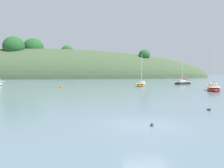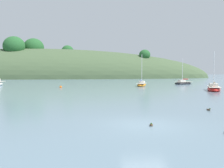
# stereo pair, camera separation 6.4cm
# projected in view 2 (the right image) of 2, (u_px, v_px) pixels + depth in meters

# --- Properties ---
(ground_plane) EXTENTS (400.00, 400.00, 0.00)m
(ground_plane) POSITION_uv_depth(u_px,v_px,m) (145.00, 125.00, 13.47)
(ground_plane) COLOR slate
(far_shoreline_hill) EXTENTS (150.00, 36.00, 29.05)m
(far_shoreline_hill) POSITION_uv_depth(u_px,v_px,m) (38.00, 78.00, 103.56)
(far_shoreline_hill) COLOR #425638
(far_shoreline_hill) RESTS_ON ground
(sailboat_grey_yawl) EXTENTS (3.59, 5.51, 6.15)m
(sailboat_grey_yawl) POSITION_uv_depth(u_px,v_px,m) (214.00, 89.00, 36.77)
(sailboat_grey_yawl) COLOR red
(sailboat_grey_yawl) RESTS_ON ground
(sailboat_yellow_far) EXTENTS (3.13, 4.85, 6.47)m
(sailboat_yellow_far) POSITION_uv_depth(u_px,v_px,m) (142.00, 84.00, 48.56)
(sailboat_yellow_far) COLOR orange
(sailboat_yellow_far) RESTS_ON ground
(sailboat_teal_outer) EXTENTS (4.76, 2.85, 5.97)m
(sailboat_teal_outer) POSITION_uv_depth(u_px,v_px,m) (183.00, 83.00, 55.03)
(sailboat_teal_outer) COLOR #232328
(sailboat_teal_outer) RESTS_ON ground
(mooring_buoy_outer) EXTENTS (0.44, 0.44, 0.54)m
(mooring_buoy_outer) POSITION_uv_depth(u_px,v_px,m) (61.00, 87.00, 43.57)
(mooring_buoy_outer) COLOR orange
(mooring_buoy_outer) RESTS_ON ground
(duck_lone_left) EXTENTS (0.26, 0.42, 0.24)m
(duck_lone_left) POSITION_uv_depth(u_px,v_px,m) (151.00, 125.00, 13.19)
(duck_lone_left) COLOR #473828
(duck_lone_left) RESTS_ON ground
(duck_trailing) EXTENTS (0.27, 0.42, 0.24)m
(duck_trailing) POSITION_uv_depth(u_px,v_px,m) (209.00, 110.00, 18.40)
(duck_trailing) COLOR #473828
(duck_trailing) RESTS_ON ground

